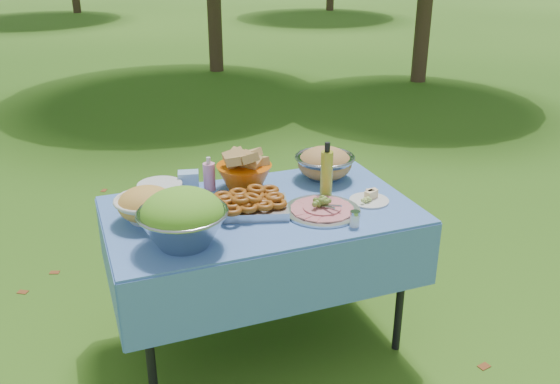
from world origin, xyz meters
The scene contains 14 objects.
ground centered at (0.00, 0.00, 0.00)m, with size 80.00×80.00×0.00m, color #16390A.
picnic_table centered at (0.00, 0.00, 0.38)m, with size 1.46×0.86×0.76m, color #84C0FF.
salad_bowl centered at (-0.42, -0.23, 0.89)m, with size 0.38×0.38×0.25m, color #9CA0A4, non-canonical shape.
pasta_bowl_white centered at (-0.53, 0.07, 0.84)m, with size 0.28×0.28×0.16m, color silver, non-canonical shape.
plate_stack centered at (-0.42, 0.31, 0.80)m, with size 0.22×0.22×0.07m, color silver.
wipes_box centered at (-0.27, 0.36, 0.81)m, with size 0.10×0.08×0.09m, color #8DB7E7.
sanitizer_bottle centered at (-0.17, 0.31, 0.85)m, with size 0.06×0.06×0.18m, color pink.
bread_bowl centered at (0.01, 0.28, 0.86)m, with size 0.29×0.29×0.19m, color #CB5507, non-canonical shape.
pasta_bowl_steel centered at (0.46, 0.26, 0.85)m, with size 0.32×0.32×0.17m, color #9CA0A4, non-canonical shape.
fried_tray centered at (-0.06, -0.02, 0.80)m, with size 0.35×0.25×0.08m, color #B9BABF.
charcuterie_platter centered at (0.26, -0.14, 0.80)m, with size 0.37×0.37×0.08m, color #BABDC2.
oil_bottle centered at (0.36, 0.04, 0.90)m, with size 0.06×0.06×0.28m, color #A9A92A.
cheese_plate centered at (0.53, -0.11, 0.79)m, with size 0.20×0.20×0.05m, color silver.
shaker centered at (0.33, -0.33, 0.80)m, with size 0.05×0.05×0.07m, color white.
Camera 1 is at (-0.83, -2.45, 1.96)m, focal length 38.00 mm.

